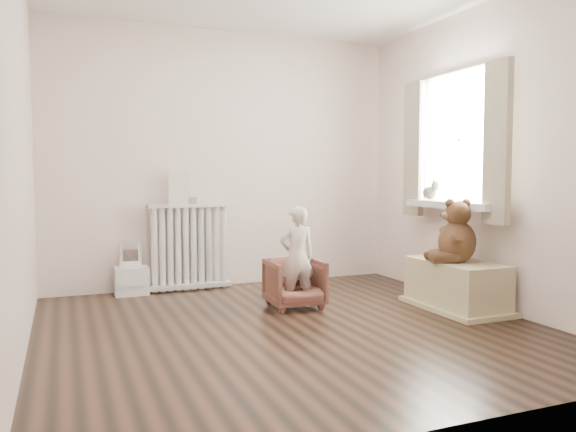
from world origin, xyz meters
name	(u,v)px	position (x,y,z in m)	size (l,w,h in m)	color
floor	(292,328)	(0.00, 0.00, 0.00)	(3.60, 3.60, 0.01)	black
back_wall	(225,159)	(0.00, 1.80, 1.30)	(3.60, 0.02, 2.60)	white
front_wall	(450,135)	(0.00, -1.80, 1.30)	(3.60, 0.02, 2.60)	white
left_wall	(19,147)	(-1.80, 0.00, 1.30)	(0.02, 3.60, 2.60)	white
right_wall	(488,156)	(1.80, 0.00, 1.30)	(0.02, 3.60, 2.60)	white
window	(461,140)	(1.76, 0.30, 1.45)	(0.03, 0.90, 1.10)	white
window_sill	(452,205)	(1.67, 0.30, 0.87)	(0.22, 1.10, 0.06)	silver
curtain_left	(497,143)	(1.65, -0.27, 1.39)	(0.06, 0.26, 1.30)	#B8B093
curtain_right	(414,149)	(1.65, 0.87, 1.39)	(0.06, 0.26, 1.30)	#B8B093
radiator	(190,251)	(-0.40, 1.68, 0.39)	(0.81, 0.15, 0.85)	silver
paper_doll	(179,187)	(-0.51, 1.68, 1.02)	(0.20, 0.02, 0.34)	beige
tin_a	(195,200)	(-0.35, 1.68, 0.89)	(0.11, 0.11, 0.07)	#A59E8C
toy_vanity	(131,266)	(-0.97, 1.65, 0.28)	(0.31, 0.22, 0.49)	silver
armchair	(295,283)	(0.27, 0.59, 0.21)	(0.45, 0.46, 0.42)	brown
child	(297,257)	(0.27, 0.54, 0.45)	(0.31, 0.20, 0.85)	white
toy_bench	(456,286)	(1.52, 0.03, 0.20)	(0.46, 0.87, 0.41)	beige
teddy_bear	(457,231)	(1.49, -0.01, 0.67)	(0.42, 0.33, 0.52)	#3B2414
plush_cat	(431,190)	(1.66, 0.59, 1.00)	(0.14, 0.23, 0.19)	slate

